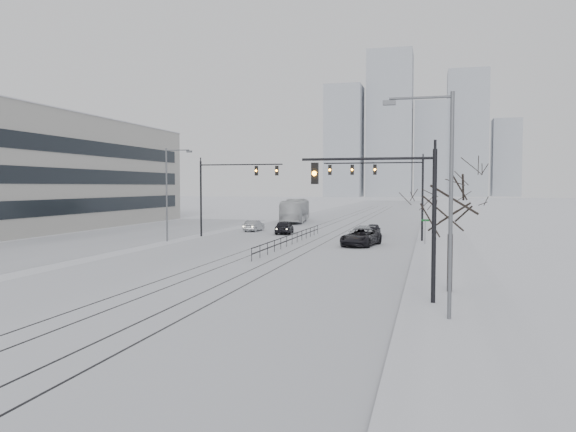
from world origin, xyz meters
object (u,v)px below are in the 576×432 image
object	(u,v)px
box_truck	(295,211)
traffic_mast_near	(397,204)
sedan_nb_front	(361,237)
sedan_nb_right	(361,234)
sedan_nb_far	(373,230)
sedan_sb_inner	(284,227)
sedan_sb_outer	(254,226)
bare_tree	(451,204)

from	to	relation	value
box_truck	traffic_mast_near	bearing A→B (deg)	102.09
traffic_mast_near	box_truck	distance (m)	57.41
sedan_nb_front	sedan_nb_right	world-z (taller)	sedan_nb_front
sedan_nb_far	box_truck	bearing A→B (deg)	119.76
sedan_sb_inner	sedan_sb_outer	size ratio (longest dim) A/B	1.12
traffic_mast_near	sedan_sb_inner	bearing A→B (deg)	112.37
sedan_sb_inner	sedan_sb_outer	distance (m)	5.11
traffic_mast_near	sedan_sb_outer	xyz separation A→B (m)	(-18.82, 37.64, -3.91)
sedan_nb_right	sedan_nb_far	xyz separation A→B (m)	(0.62, 5.80, -0.04)
sedan_nb_front	sedan_sb_inner	bearing A→B (deg)	143.65
sedan_sb_inner	sedan_nb_far	size ratio (longest dim) A/B	1.15
sedan_nb_right	sedan_nb_front	bearing A→B (deg)	-74.44
sedan_sb_inner	box_truck	world-z (taller)	box_truck
traffic_mast_near	sedan_nb_front	xyz separation A→B (m)	(-4.56, 24.41, -3.79)
sedan_sb_outer	sedan_nb_right	distance (m)	16.34
sedan_nb_right	sedan_nb_far	bearing A→B (deg)	92.70
traffic_mast_near	sedan_nb_far	xyz separation A→B (m)	(-4.45, 34.60, -3.90)
sedan_nb_right	box_truck	distance (m)	28.71
sedan_nb_right	sedan_nb_far	world-z (taller)	sedan_nb_right
bare_tree	sedan_sb_inner	world-z (taller)	bare_tree
traffic_mast_near	sedan_nb_right	world-z (taller)	traffic_mast_near
traffic_mast_near	sedan_nb_right	xyz separation A→B (m)	(-5.07, 28.81, -3.86)
sedan_sb_outer	sedan_nb_front	size ratio (longest dim) A/B	0.72
sedan_nb_right	sedan_sb_inner	bearing A→B (deg)	155.14
box_truck	sedan_nb_front	bearing A→B (deg)	107.81
traffic_mast_near	sedan_nb_front	bearing A→B (deg)	100.57
sedan_nb_right	sedan_nb_far	size ratio (longest dim) A/B	1.24
sedan_nb_right	box_truck	xyz separation A→B (m)	(-12.78, 25.69, 1.00)
bare_tree	sedan_nb_right	bearing A→B (deg)	106.18
bare_tree	sedan_nb_front	bearing A→B (deg)	108.02
sedan_nb_right	sedan_nb_far	distance (m)	5.83
sedan_nb_front	sedan_nb_right	xyz separation A→B (m)	(-0.52, 4.39, -0.07)
sedan_sb_outer	box_truck	xyz separation A→B (m)	(0.96, 16.85, 1.05)
bare_tree	box_truck	world-z (taller)	bare_tree
sedan_sb_inner	sedan_nb_far	bearing A→B (deg)	170.46
sedan_nb_front	sedan_nb_right	distance (m)	4.42
sedan_sb_outer	box_truck	distance (m)	16.91
traffic_mast_near	bare_tree	world-z (taller)	traffic_mast_near
traffic_mast_near	bare_tree	bearing A→B (deg)	51.24
traffic_mast_near	sedan_nb_right	distance (m)	29.50
sedan_sb_outer	sedan_nb_right	bearing A→B (deg)	149.19
sedan_nb_front	traffic_mast_near	bearing A→B (deg)	-68.67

